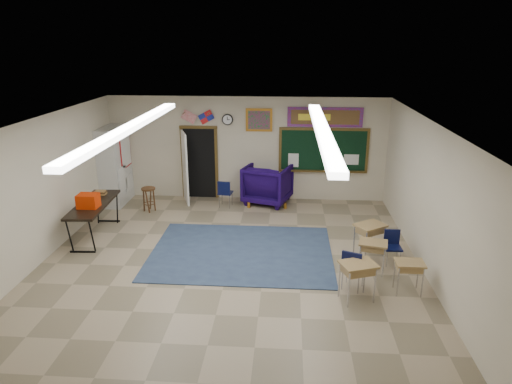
# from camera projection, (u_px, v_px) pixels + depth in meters

# --- Properties ---
(floor) EXTENTS (9.00, 9.00, 0.00)m
(floor) POSITION_uv_depth(u_px,v_px,m) (228.00, 269.00, 9.43)
(floor) COLOR gray
(floor) RESTS_ON ground
(back_wall) EXTENTS (8.00, 0.04, 3.00)m
(back_wall) POSITION_uv_depth(u_px,v_px,m) (247.00, 149.00, 13.21)
(back_wall) COLOR beige
(back_wall) RESTS_ON floor
(front_wall) EXTENTS (8.00, 0.04, 3.00)m
(front_wall) POSITION_uv_depth(u_px,v_px,m) (169.00, 348.00, 4.70)
(front_wall) COLOR beige
(front_wall) RESTS_ON floor
(left_wall) EXTENTS (0.04, 9.00, 3.00)m
(left_wall) POSITION_uv_depth(u_px,v_px,m) (30.00, 196.00, 9.22)
(left_wall) COLOR beige
(left_wall) RESTS_ON floor
(right_wall) EXTENTS (0.04, 9.00, 3.00)m
(right_wall) POSITION_uv_depth(u_px,v_px,m) (435.00, 206.00, 8.68)
(right_wall) COLOR beige
(right_wall) RESTS_ON floor
(ceiling) EXTENTS (8.00, 9.00, 0.04)m
(ceiling) POSITION_uv_depth(u_px,v_px,m) (225.00, 125.00, 8.47)
(ceiling) COLOR #B9B9B4
(ceiling) RESTS_ON back_wall
(area_rug) EXTENTS (4.00, 3.00, 0.02)m
(area_rug) POSITION_uv_depth(u_px,v_px,m) (242.00, 252.00, 10.17)
(area_rug) COLOR #334660
(area_rug) RESTS_ON floor
(fluorescent_strips) EXTENTS (3.86, 6.00, 0.10)m
(fluorescent_strips) POSITION_uv_depth(u_px,v_px,m) (225.00, 128.00, 8.49)
(fluorescent_strips) COLOR white
(fluorescent_strips) RESTS_ON ceiling
(doorway) EXTENTS (1.10, 0.89, 2.16)m
(doorway) POSITION_uv_depth(u_px,v_px,m) (195.00, 164.00, 13.31)
(doorway) COLOR black
(doorway) RESTS_ON back_wall
(chalkboard) EXTENTS (2.55, 0.14, 1.30)m
(chalkboard) POSITION_uv_depth(u_px,v_px,m) (323.00, 152.00, 13.03)
(chalkboard) COLOR #533D17
(chalkboard) RESTS_ON back_wall
(bulletin_board) EXTENTS (2.10, 0.05, 0.55)m
(bulletin_board) POSITION_uv_depth(u_px,v_px,m) (325.00, 117.00, 12.72)
(bulletin_board) COLOR red
(bulletin_board) RESTS_ON back_wall
(framed_art_print) EXTENTS (0.75, 0.05, 0.65)m
(framed_art_print) POSITION_uv_depth(u_px,v_px,m) (259.00, 120.00, 12.88)
(framed_art_print) COLOR #AB6E21
(framed_art_print) RESTS_ON back_wall
(wall_clock) EXTENTS (0.32, 0.05, 0.32)m
(wall_clock) POSITION_uv_depth(u_px,v_px,m) (227.00, 120.00, 12.94)
(wall_clock) COLOR black
(wall_clock) RESTS_ON back_wall
(wall_flags) EXTENTS (1.16, 0.06, 0.70)m
(wall_flags) POSITION_uv_depth(u_px,v_px,m) (198.00, 115.00, 12.93)
(wall_flags) COLOR red
(wall_flags) RESTS_ON back_wall
(storage_cabinet) EXTENTS (0.59, 1.25, 2.20)m
(storage_cabinet) POSITION_uv_depth(u_px,v_px,m) (115.00, 166.00, 12.97)
(storage_cabinet) COLOR beige
(storage_cabinet) RESTS_ON floor
(wingback_armchair) EXTENTS (1.53, 1.55, 1.13)m
(wingback_armchair) POSITION_uv_depth(u_px,v_px,m) (268.00, 184.00, 13.13)
(wingback_armchair) COLOR #130537
(wingback_armchair) RESTS_ON floor
(student_chair_reading) EXTENTS (0.44, 0.44, 0.79)m
(student_chair_reading) POSITION_uv_depth(u_px,v_px,m) (226.00, 193.00, 12.84)
(student_chair_reading) COLOR black
(student_chair_reading) RESTS_ON floor
(student_chair_desk_a) EXTENTS (0.54, 0.54, 0.83)m
(student_chair_desk_a) POSITION_uv_depth(u_px,v_px,m) (353.00, 269.00, 8.59)
(student_chair_desk_a) COLOR black
(student_chair_desk_a) RESTS_ON floor
(student_chair_desk_b) EXTENTS (0.38, 0.38, 0.73)m
(student_chair_desk_b) POSITION_uv_depth(u_px,v_px,m) (393.00, 248.00, 9.53)
(student_chair_desk_b) COLOR black
(student_chair_desk_b) RESTS_ON floor
(student_desk_front_left) EXTENTS (0.63, 0.53, 0.67)m
(student_desk_front_left) POSITION_uv_depth(u_px,v_px,m) (372.00, 255.00, 9.22)
(student_desk_front_left) COLOR #A07C4A
(student_desk_front_left) RESTS_ON floor
(student_desk_front_right) EXTENTS (0.77, 0.72, 0.74)m
(student_desk_front_right) POSITION_uv_depth(u_px,v_px,m) (369.00, 238.00, 9.90)
(student_desk_front_right) COLOR #A07C4A
(student_desk_front_right) RESTS_ON floor
(student_desk_back_left) EXTENTS (0.74, 0.65, 0.74)m
(student_desk_back_left) POSITION_uv_depth(u_px,v_px,m) (357.00, 280.00, 8.20)
(student_desk_back_left) COLOR #A07C4A
(student_desk_back_left) RESTS_ON floor
(student_desk_back_right) EXTENTS (0.53, 0.39, 0.63)m
(student_desk_back_right) POSITION_uv_depth(u_px,v_px,m) (408.00, 275.00, 8.47)
(student_desk_back_right) COLOR #A07C4A
(student_desk_back_right) RESTS_ON floor
(folding_table) EXTENTS (0.79, 2.08, 1.16)m
(folding_table) POSITION_uv_depth(u_px,v_px,m) (95.00, 218.00, 10.87)
(folding_table) COLOR black
(folding_table) RESTS_ON floor
(wooden_stool) EXTENTS (0.38, 0.38, 0.67)m
(wooden_stool) POSITION_uv_depth(u_px,v_px,m) (149.00, 199.00, 12.52)
(wooden_stool) COLOR #543319
(wooden_stool) RESTS_ON floor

